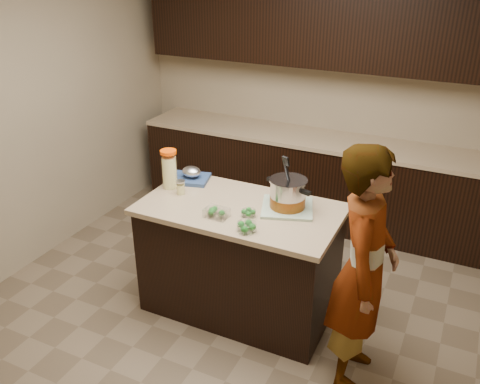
% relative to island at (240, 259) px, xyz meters
% --- Properties ---
extents(ground_plane, '(4.00, 4.00, 0.00)m').
position_rel_island_xyz_m(ground_plane, '(0.00, 0.00, -0.45)').
color(ground_plane, brown).
rests_on(ground_plane, ground).
extents(room_shell, '(4.04, 4.04, 2.72)m').
position_rel_island_xyz_m(room_shell, '(0.00, 0.00, 1.26)').
color(room_shell, tan).
rests_on(room_shell, ground).
extents(back_cabinets, '(3.60, 0.63, 2.33)m').
position_rel_island_xyz_m(back_cabinets, '(0.00, 1.74, 0.49)').
color(back_cabinets, black).
rests_on(back_cabinets, ground).
extents(island, '(1.46, 0.81, 0.90)m').
position_rel_island_xyz_m(island, '(0.00, 0.00, 0.00)').
color(island, black).
rests_on(island, ground).
extents(dish_towel, '(0.46, 0.46, 0.02)m').
position_rel_island_xyz_m(dish_towel, '(0.32, 0.12, 0.46)').
color(dish_towel, '#5C8964').
rests_on(dish_towel, island).
extents(stock_pot, '(0.37, 0.34, 0.38)m').
position_rel_island_xyz_m(stock_pot, '(0.32, 0.12, 0.56)').
color(stock_pot, '#B7B7BC').
rests_on(stock_pot, dish_towel).
extents(lemonade_pitcher, '(0.15, 0.15, 0.31)m').
position_rel_island_xyz_m(lemonade_pitcher, '(-0.64, 0.07, 0.59)').
color(lemonade_pitcher, '#EAE28F').
rests_on(lemonade_pitcher, island).
extents(mason_jar, '(0.09, 0.09, 0.12)m').
position_rel_island_xyz_m(mason_jar, '(-0.50, 0.00, 0.50)').
color(mason_jar, '#EAE28F').
rests_on(mason_jar, island).
extents(broccoli_tub_left, '(0.11, 0.11, 0.05)m').
position_rel_island_xyz_m(broccoli_tub_left, '(0.12, -0.10, 0.47)').
color(broccoli_tub_left, silver).
rests_on(broccoli_tub_left, island).
extents(broccoli_tub_right, '(0.15, 0.15, 0.06)m').
position_rel_island_xyz_m(broccoli_tub_right, '(0.19, -0.30, 0.48)').
color(broccoli_tub_right, silver).
rests_on(broccoli_tub_right, island).
extents(broccoli_tub_rect, '(0.17, 0.13, 0.06)m').
position_rel_island_xyz_m(broccoli_tub_rect, '(-0.08, -0.20, 0.47)').
color(broccoli_tub_rect, silver).
rests_on(broccoli_tub_rect, island).
extents(blue_tray, '(0.36, 0.31, 0.12)m').
position_rel_island_xyz_m(blue_tray, '(-0.56, 0.25, 0.49)').
color(blue_tray, navy).
rests_on(blue_tray, island).
extents(person, '(0.45, 0.64, 1.64)m').
position_rel_island_xyz_m(person, '(0.98, -0.30, 0.37)').
color(person, gray).
rests_on(person, ground).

